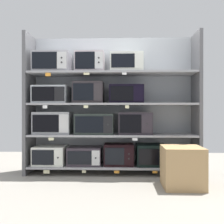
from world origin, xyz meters
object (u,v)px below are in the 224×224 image
Objects in this scene: microwave_6 at (135,123)px; microwave_10 at (52,63)px; microwave_4 at (53,123)px; microwave_3 at (151,155)px; microwave_12 at (126,63)px; microwave_1 at (85,156)px; microwave_2 at (119,154)px; microwave_9 at (126,94)px; shipping_carton at (182,167)px; microwave_0 at (50,155)px; microwave_7 at (51,95)px; microwave_8 at (89,93)px; microwave_5 at (95,124)px; microwave_11 at (90,63)px.

microwave_6 is 0.93× the size of microwave_10.
microwave_4 is 1.12× the size of microwave_6.
microwave_3 is 1.42m from microwave_12.
microwave_12 is at bearing 0.00° from microwave_1.
microwave_9 is (0.11, -0.00, 0.91)m from microwave_2.
microwave_6 is at bearing -0.02° from microwave_1.
microwave_0 is at bearing 159.80° from shipping_carton.
microwave_7 is 1.01× the size of microwave_9.
microwave_3 is at bearing 0.01° from microwave_8.
microwave_7 is at bearing -179.98° from microwave_12.
microwave_3 reaches higher than microwave_0.
microwave_8 is at bearing -0.21° from microwave_1.
shipping_carton is at bearing -20.38° from microwave_7.
microwave_5 is at bearing 0.00° from microwave_0.
microwave_8 is 1.04× the size of microwave_11.
microwave_9 is at bearing 135.15° from shipping_carton.
microwave_1 is at bearing 179.98° from microwave_2.
microwave_7 is 2.16m from shipping_carton.
microwave_6 is at bearing -0.03° from microwave_9.
microwave_2 is 0.88× the size of microwave_9.
microwave_2 reaches higher than microwave_0.
microwave_5 is at bearing -0.09° from microwave_1.
microwave_9 is at bearing -166.27° from microwave_12.
microwave_7 is at bearing 159.62° from shipping_carton.
microwave_2 is at bearing 0.00° from microwave_8.
microwave_3 is 0.79× the size of microwave_10.
microwave_12 is at bearing 179.99° from microwave_3.
microwave_4 is 0.71m from microwave_8.
microwave_10 is (-0.65, -0.00, 0.93)m from microwave_5.
microwave_0 is 0.88× the size of microwave_10.
microwave_4 is 1.11× the size of microwave_9.
microwave_6 is at bearing -0.14° from microwave_12.
shipping_carton is (0.31, -0.68, -0.04)m from microwave_3.
microwave_3 is at bearing 0.01° from microwave_7.
microwave_2 is at bearing 0.01° from microwave_10.
microwave_5 is 1.13× the size of microwave_7.
microwave_10 is (-1.01, -0.00, 1.39)m from microwave_2.
microwave_0 is 1.81m from microwave_12.
microwave_2 is 1.46m from microwave_11.
shipping_carton is at bearing -28.81° from microwave_11.
microwave_6 is at bearing -0.01° from microwave_5.
microwave_3 is 0.83× the size of microwave_7.
microwave_2 is 1.38m from microwave_12.
microwave_8 is 0.72m from microwave_10.
microwave_0 is 1.38m from microwave_6.
microwave_2 is at bearing 0.01° from microwave_7.
microwave_2 is 0.88× the size of shipping_carton.
microwave_11 is at bearing -0.31° from microwave_1.
microwave_1 is 0.51m from microwave_5.
microwave_0 is 0.95× the size of microwave_6.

